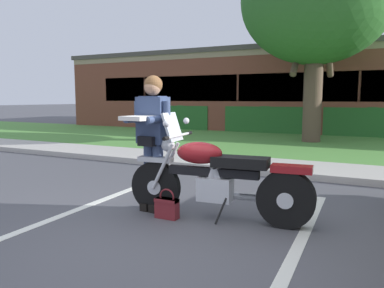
{
  "coord_description": "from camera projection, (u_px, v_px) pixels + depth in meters",
  "views": [
    {
      "loc": [
        1.87,
        -3.18,
        1.42
      ],
      "look_at": [
        -0.27,
        1.01,
        0.85
      ],
      "focal_mm": 35.16,
      "sensor_mm": 36.0,
      "label": 1
    }
  ],
  "objects": [
    {
      "name": "hedge_center_left",
      "position": [
        268.0,
        117.0,
        15.35
      ],
      "size": [
        3.38,
        0.9,
        1.24
      ],
      "color": "#286028",
      "rests_on": "ground"
    },
    {
      "name": "hedge_left",
      "position": [
        184.0,
        115.0,
        17.1
      ],
      "size": [
        2.73,
        0.9,
        1.24
      ],
      "color": "#286028",
      "rests_on": "ground"
    },
    {
      "name": "brick_building",
      "position": [
        366.0,
        91.0,
        18.1
      ],
      "size": [
        27.17,
        10.97,
        3.57
      ],
      "color": "brown",
      "rests_on": "ground"
    },
    {
      "name": "concrete_walk",
      "position": [
        279.0,
        166.0,
        7.71
      ],
      "size": [
        60.0,
        1.5,
        0.08
      ],
      "primitive_type": "cube",
      "color": "#B7B2A8",
      "rests_on": "ground"
    },
    {
      "name": "rider_person",
      "position": [
        152.0,
        132.0,
        4.69
      ],
      "size": [
        0.53,
        0.6,
        1.7
      ],
      "color": "black",
      "rests_on": "ground"
    },
    {
      "name": "stall_stripe_0",
      "position": [
        70.0,
        212.0,
        4.71
      ],
      "size": [
        0.27,
        4.4,
        0.01
      ],
      "primitive_type": "cube",
      "rotation": [
        0.0,
        0.0,
        0.04
      ],
      "color": "silver",
      "rests_on": "ground"
    },
    {
      "name": "motorcycle",
      "position": [
        224.0,
        179.0,
        4.38
      ],
      "size": [
        2.24,
        0.82,
        1.26
      ],
      "color": "black",
      "rests_on": "ground"
    },
    {
      "name": "shade_tree",
      "position": [
        316.0,
        1.0,
        11.43
      ],
      "size": [
        4.58,
        4.58,
        6.35
      ],
      "color": "brown",
      "rests_on": "ground"
    },
    {
      "name": "handbag",
      "position": [
        167.0,
        206.0,
        4.47
      ],
      "size": [
        0.28,
        0.13,
        0.36
      ],
      "color": "maroon",
      "rests_on": "ground"
    },
    {
      "name": "stall_stripe_1",
      "position": [
        295.0,
        253.0,
        3.45
      ],
      "size": [
        0.27,
        4.4,
        0.01
      ],
      "primitive_type": "cube",
      "rotation": [
        0.0,
        0.0,
        0.04
      ],
      "color": "silver",
      "rests_on": "ground"
    },
    {
      "name": "ground_plane",
      "position": [
        170.0,
        239.0,
        3.82
      ],
      "size": [
        140.0,
        140.0,
        0.0
      ],
      "primitive_type": "plane",
      "color": "#4C4C51"
    },
    {
      "name": "grass_lawn",
      "position": [
        312.0,
        145.0,
        11.28
      ],
      "size": [
        60.0,
        6.57,
        0.06
      ],
      "primitive_type": "cube",
      "color": "#518E3D",
      "rests_on": "ground"
    },
    {
      "name": "curb_strip",
      "position": [
        267.0,
        172.0,
        6.95
      ],
      "size": [
        60.0,
        0.2,
        0.12
      ],
      "primitive_type": "cube",
      "color": "#B7B2A8",
      "rests_on": "ground"
    },
    {
      "name": "hedge_center_right",
      "position": [
        372.0,
        120.0,
        13.61
      ],
      "size": [
        3.29,
        0.9,
        1.24
      ],
      "color": "#286028",
      "rests_on": "ground"
    }
  ]
}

